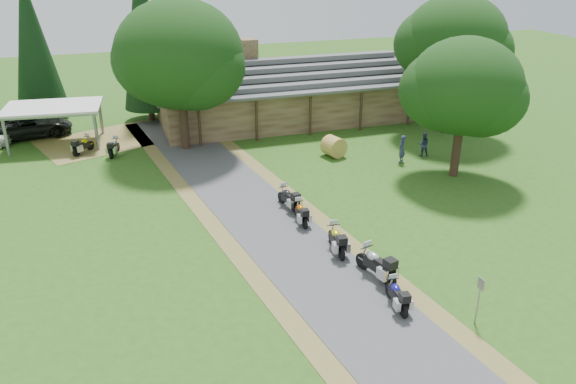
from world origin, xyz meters
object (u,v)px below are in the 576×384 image
object	(u,v)px
motorcycle_row_c	(337,239)
motorcycle_row_d	(301,212)
carport	(56,125)
hay_bale	(334,146)
lodge	(290,88)
motorcycle_row_a	(397,294)
car_dark_suv	(29,121)
motorcycle_carport_b	(114,146)
motorcycle_row_b	(376,262)
motorcycle_row_e	(289,197)
motorcycle_carport_a	(83,144)

from	to	relation	value
motorcycle_row_c	motorcycle_row_d	world-z (taller)	motorcycle_row_c
carport	motorcycle_row_d	xyz separation A→B (m)	(11.96, -16.73, -0.77)
motorcycle_row_c	hay_bale	world-z (taller)	hay_bale
lodge	motorcycle_row_a	world-z (taller)	lodge
car_dark_suv	motorcycle_carport_b	world-z (taller)	car_dark_suv
motorcycle_row_b	motorcycle_row_e	world-z (taller)	motorcycle_row_b
carport	motorcycle_row_e	bearing A→B (deg)	-45.33
motorcycle_row_a	motorcycle_row_c	distance (m)	4.67
car_dark_suv	lodge	bearing A→B (deg)	-104.56
motorcycle_row_d	motorcycle_carport_a	distance (m)	17.51
motorcycle_carport_b	motorcycle_carport_a	bearing A→B (deg)	82.44
lodge	motorcycle_row_b	size ratio (longest dim) A/B	10.21
motorcycle_row_a	motorcycle_row_c	xyz separation A→B (m)	(-0.52, 4.64, 0.08)
motorcycle_carport_b	motorcycle_row_e	bearing A→B (deg)	-124.28
lodge	motorcycle_row_e	xyz separation A→B (m)	(-5.39, -15.70, -1.82)
carport	hay_bale	world-z (taller)	carport
carport	motorcycle_carport_b	world-z (taller)	carport
motorcycle_carport_a	motorcycle_row_a	bearing A→B (deg)	-113.62
motorcycle_row_a	motorcycle_row_b	size ratio (longest dim) A/B	0.81
carport	motorcycle_row_b	distance (m)	26.05
motorcycle_row_e	carport	bearing A→B (deg)	26.44
motorcycle_row_d	hay_bale	bearing A→B (deg)	-28.98
motorcycle_row_d	motorcycle_carport_a	bearing A→B (deg)	39.10
motorcycle_row_b	motorcycle_row_d	size ratio (longest dim) A/B	1.23
motorcycle_row_d	carport	bearing A→B (deg)	38.69
motorcycle_carport_b	hay_bale	size ratio (longest dim) A/B	1.30
hay_bale	motorcycle_row_a	bearing A→B (deg)	-104.48
motorcycle_row_a	hay_bale	xyz separation A→B (m)	(4.19, 16.24, 0.08)
carport	motorcycle_row_c	xyz separation A→B (m)	(12.51, -19.94, -0.70)
motorcycle_row_b	car_dark_suv	bearing A→B (deg)	16.51
lodge	motorcycle_row_a	size ratio (longest dim) A/B	12.66
lodge	motorcycle_row_d	bearing A→B (deg)	-106.97
motorcycle_row_a	motorcycle_carport_a	size ratio (longest dim) A/B	0.95
motorcycle_row_d	motorcycle_row_c	bearing A→B (deg)	-167.05
motorcycle_row_a	hay_bale	size ratio (longest dim) A/B	1.28
carport	car_dark_suv	distance (m)	2.99
motorcycle_row_c	car_dark_suv	bearing A→B (deg)	38.90
motorcycle_row_a	motorcycle_row_d	world-z (taller)	motorcycle_row_d
motorcycle_row_e	lodge	bearing A→B (deg)	-31.09
carport	car_dark_suv	bearing A→B (deg)	135.56
motorcycle_carport_a	motorcycle_carport_b	size ratio (longest dim) A/B	1.03
car_dark_suv	motorcycle_row_a	xyz separation A→B (m)	(14.93, -26.88, -0.60)
hay_bale	lodge	bearing A→B (deg)	89.54
motorcycle_row_a	motorcycle_row_e	bearing A→B (deg)	11.95
motorcycle_row_c	hay_bale	xyz separation A→B (m)	(4.71, 11.60, 0.01)
motorcycle_row_d	motorcycle_row_e	world-z (taller)	motorcycle_row_e
motorcycle_carport_b	carport	bearing A→B (deg)	65.05
motorcycle_row_a	motorcycle_row_c	bearing A→B (deg)	11.71
motorcycle_carport_b	hay_bale	xyz separation A→B (m)	(13.62, -4.79, 0.07)
motorcycle_row_d	motorcycle_row_e	xyz separation A→B (m)	(-0.05, 1.80, 0.04)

